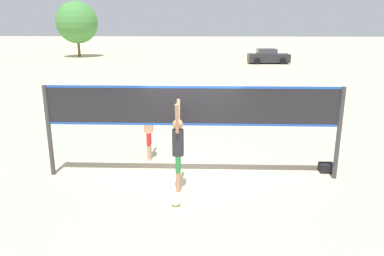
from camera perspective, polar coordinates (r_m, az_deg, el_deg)
The scene contains 8 objects.
ground_plane at distance 10.11m, azimuth 0.00°, elevation -7.33°, with size 200.00×200.00×0.00m, color beige.
volleyball_net at distance 9.56m, azimuth 0.00°, elevation 2.22°, with size 7.65×0.12×2.44m.
player_spiker at distance 8.90m, azimuth -2.15°, elevation -2.51°, with size 0.28×0.72×2.23m.
player_blocker at distance 11.02m, azimuth -6.65°, elevation 0.58°, with size 0.28×0.70×2.09m.
volleyball at distance 8.55m, azimuth -2.48°, elevation -11.11°, with size 0.21×0.21×0.21m.
gear_bag at distance 10.97m, azimuth 19.78°, elevation -5.71°, with size 0.38×0.31×0.25m.
parked_car_near at distance 38.53m, azimuth 11.52°, elevation 10.58°, with size 4.09×1.96×1.45m.
tree_left_cluster at distance 46.99m, azimuth -17.14°, elevation 15.12°, with size 4.79×4.79×6.33m.
Camera 1 is at (0.32, -9.29, 3.98)m, focal length 35.00 mm.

